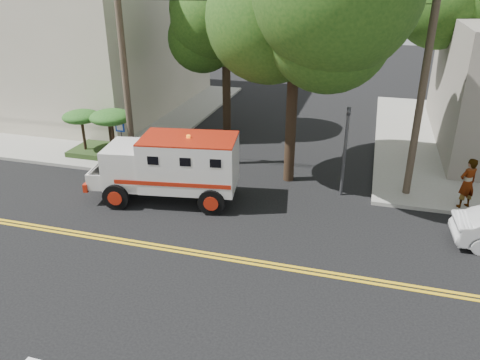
% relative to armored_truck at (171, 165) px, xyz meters
% --- Properties ---
extents(ground, '(100.00, 100.00, 0.00)m').
position_rel_armored_truck_xyz_m(ground, '(2.51, -3.35, -1.47)').
color(ground, black).
rests_on(ground, ground).
extents(sidewalk_nw, '(17.00, 17.00, 0.15)m').
position_rel_armored_truck_xyz_m(sidewalk_nw, '(-10.99, 10.15, -1.40)').
color(sidewalk_nw, gray).
rests_on(sidewalk_nw, ground).
extents(building_left, '(16.00, 14.00, 10.00)m').
position_rel_armored_truck_xyz_m(building_left, '(-12.99, 11.65, 3.68)').
color(building_left, '#B1AB91').
rests_on(building_left, sidewalk_nw).
extents(utility_pole_left, '(0.28, 0.28, 9.00)m').
position_rel_armored_truck_xyz_m(utility_pole_left, '(-3.09, 2.65, 3.03)').
color(utility_pole_left, '#382D23').
rests_on(utility_pole_left, ground).
extents(utility_pole_right, '(0.28, 0.28, 9.00)m').
position_rel_armored_truck_xyz_m(utility_pole_right, '(8.81, 2.85, 3.03)').
color(utility_pole_right, '#382D23').
rests_on(utility_pole_right, ground).
extents(tree_main, '(6.08, 5.70, 9.85)m').
position_rel_armored_truck_xyz_m(tree_main, '(4.45, 2.86, 5.73)').
color(tree_main, black).
rests_on(tree_main, ground).
extents(tree_left, '(4.48, 4.20, 7.70)m').
position_rel_armored_truck_xyz_m(tree_left, '(-0.17, 8.43, 4.26)').
color(tree_left, black).
rests_on(tree_left, ground).
extents(tree_right, '(4.80, 4.50, 8.20)m').
position_rel_armored_truck_xyz_m(tree_right, '(11.36, 12.42, 4.62)').
color(tree_right, black).
rests_on(tree_right, ground).
extents(traffic_signal, '(0.15, 0.18, 3.60)m').
position_rel_armored_truck_xyz_m(traffic_signal, '(6.31, 2.25, 0.75)').
color(traffic_signal, '#3F3F42').
rests_on(traffic_signal, ground).
extents(accessibility_sign, '(0.45, 0.10, 2.02)m').
position_rel_armored_truck_xyz_m(accessibility_sign, '(-3.69, 2.82, -0.11)').
color(accessibility_sign, '#3F3F42').
rests_on(accessibility_sign, ground).
extents(palm_planter, '(3.52, 2.63, 2.36)m').
position_rel_armored_truck_xyz_m(palm_planter, '(-4.92, 3.27, 0.17)').
color(palm_planter, '#1E3314').
rests_on(palm_planter, sidewalk_nw).
extents(armored_truck, '(5.94, 3.02, 2.59)m').
position_rel_armored_truck_xyz_m(armored_truck, '(0.00, 0.00, 0.00)').
color(armored_truck, beige).
rests_on(armored_truck, ground).
extents(pedestrian_a, '(0.84, 0.77, 1.93)m').
position_rel_armored_truck_xyz_m(pedestrian_a, '(10.80, 2.15, -0.36)').
color(pedestrian_a, gray).
rests_on(pedestrian_a, sidewalk_ne).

